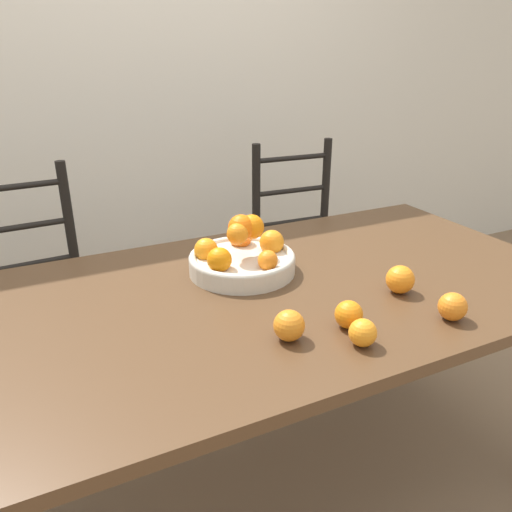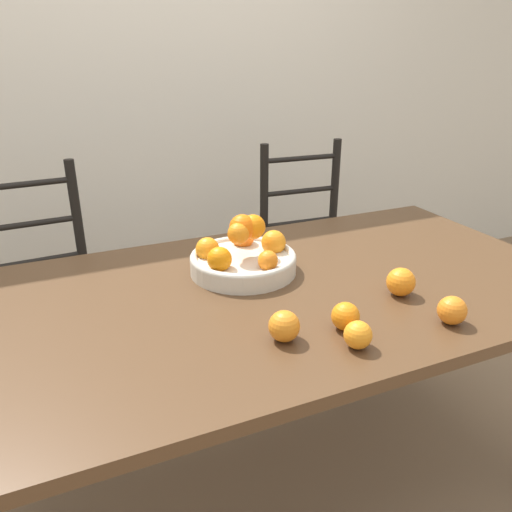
{
  "view_description": "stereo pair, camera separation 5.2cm",
  "coord_description": "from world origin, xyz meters",
  "px_view_note": "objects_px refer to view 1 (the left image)",
  "views": [
    {
      "loc": [
        -0.63,
        -1.16,
        1.42
      ],
      "look_at": [
        -0.05,
        0.04,
        0.86
      ],
      "focal_mm": 35.0,
      "sensor_mm": 36.0,
      "label": 1
    },
    {
      "loc": [
        -0.59,
        -1.18,
        1.42
      ],
      "look_at": [
        -0.05,
        0.04,
        0.86
      ],
      "focal_mm": 35.0,
      "sensor_mm": 36.0,
      "label": 2
    }
  ],
  "objects_px": {
    "orange_loose_2": "(363,333)",
    "orange_loose_4": "(349,314)",
    "orange_loose_3": "(289,326)",
    "fruit_bowl": "(242,256)",
    "chair_left": "(36,311)",
    "orange_loose_1": "(453,307)",
    "orange_loose_0": "(400,279)",
    "chair_right": "(303,258)"
  },
  "relations": [
    {
      "from": "orange_loose_0",
      "to": "orange_loose_3",
      "type": "xyz_separation_m",
      "value": [
        -0.41,
        -0.08,
        -0.0
      ]
    },
    {
      "from": "orange_loose_2",
      "to": "chair_left",
      "type": "xyz_separation_m",
      "value": [
        -0.69,
        1.13,
        -0.34
      ]
    },
    {
      "from": "fruit_bowl",
      "to": "orange_loose_4",
      "type": "xyz_separation_m",
      "value": [
        0.1,
        -0.42,
        -0.02
      ]
    },
    {
      "from": "orange_loose_0",
      "to": "orange_loose_3",
      "type": "bearing_deg",
      "value": -168.94
    },
    {
      "from": "orange_loose_1",
      "to": "orange_loose_3",
      "type": "relative_size",
      "value": 0.96
    },
    {
      "from": "orange_loose_0",
      "to": "orange_loose_1",
      "type": "xyz_separation_m",
      "value": [
        0.02,
        -0.18,
        -0.0
      ]
    },
    {
      "from": "orange_loose_3",
      "to": "orange_loose_1",
      "type": "bearing_deg",
      "value": -13.22
    },
    {
      "from": "fruit_bowl",
      "to": "chair_right",
      "type": "relative_size",
      "value": 0.32
    },
    {
      "from": "orange_loose_4",
      "to": "orange_loose_2",
      "type": "bearing_deg",
      "value": -103.31
    },
    {
      "from": "fruit_bowl",
      "to": "chair_right",
      "type": "distance_m",
      "value": 0.94
    },
    {
      "from": "orange_loose_2",
      "to": "orange_loose_4",
      "type": "distance_m",
      "value": 0.08
    },
    {
      "from": "orange_loose_1",
      "to": "orange_loose_3",
      "type": "height_order",
      "value": "orange_loose_3"
    },
    {
      "from": "orange_loose_0",
      "to": "chair_left",
      "type": "height_order",
      "value": "chair_left"
    },
    {
      "from": "orange_loose_0",
      "to": "orange_loose_4",
      "type": "distance_m",
      "value": 0.26
    },
    {
      "from": "orange_loose_4",
      "to": "chair_right",
      "type": "bearing_deg",
      "value": 64.13
    },
    {
      "from": "orange_loose_3",
      "to": "orange_loose_4",
      "type": "relative_size",
      "value": 1.07
    },
    {
      "from": "fruit_bowl",
      "to": "chair_right",
      "type": "height_order",
      "value": "chair_right"
    },
    {
      "from": "orange_loose_4",
      "to": "orange_loose_1",
      "type": "bearing_deg",
      "value": -17.93
    },
    {
      "from": "orange_loose_0",
      "to": "orange_loose_3",
      "type": "relative_size",
      "value": 1.06
    },
    {
      "from": "orange_loose_1",
      "to": "orange_loose_2",
      "type": "bearing_deg",
      "value": 179.51
    },
    {
      "from": "orange_loose_2",
      "to": "chair_right",
      "type": "xyz_separation_m",
      "value": [
        0.53,
        1.13,
        -0.34
      ]
    },
    {
      "from": "orange_loose_0",
      "to": "chair_left",
      "type": "relative_size",
      "value": 0.08
    },
    {
      "from": "orange_loose_2",
      "to": "orange_loose_3",
      "type": "height_order",
      "value": "orange_loose_3"
    },
    {
      "from": "orange_loose_2",
      "to": "fruit_bowl",
      "type": "bearing_deg",
      "value": 98.96
    },
    {
      "from": "orange_loose_3",
      "to": "chair_left",
      "type": "relative_size",
      "value": 0.08
    },
    {
      "from": "orange_loose_1",
      "to": "orange_loose_0",
      "type": "bearing_deg",
      "value": 95.33
    },
    {
      "from": "orange_loose_0",
      "to": "orange_loose_3",
      "type": "distance_m",
      "value": 0.42
    },
    {
      "from": "fruit_bowl",
      "to": "orange_loose_1",
      "type": "relative_size",
      "value": 4.49
    },
    {
      "from": "chair_left",
      "to": "chair_right",
      "type": "xyz_separation_m",
      "value": [
        1.21,
        0.0,
        0.0
      ]
    },
    {
      "from": "orange_loose_1",
      "to": "chair_left",
      "type": "relative_size",
      "value": 0.07
    },
    {
      "from": "orange_loose_3",
      "to": "chair_right",
      "type": "relative_size",
      "value": 0.08
    },
    {
      "from": "orange_loose_4",
      "to": "chair_left",
      "type": "xyz_separation_m",
      "value": [
        -0.71,
        1.04,
        -0.34
      ]
    },
    {
      "from": "orange_loose_1",
      "to": "orange_loose_3",
      "type": "xyz_separation_m",
      "value": [
        -0.42,
        0.1,
        0.0
      ]
    },
    {
      "from": "fruit_bowl",
      "to": "chair_right",
      "type": "xyz_separation_m",
      "value": [
        0.61,
        0.62,
        -0.36
      ]
    },
    {
      "from": "fruit_bowl",
      "to": "orange_loose_3",
      "type": "bearing_deg",
      "value": -98.76
    },
    {
      "from": "orange_loose_1",
      "to": "chair_right",
      "type": "height_order",
      "value": "chair_right"
    },
    {
      "from": "orange_loose_1",
      "to": "chair_right",
      "type": "xyz_separation_m",
      "value": [
        0.24,
        1.13,
        -0.34
      ]
    },
    {
      "from": "orange_loose_0",
      "to": "orange_loose_1",
      "type": "height_order",
      "value": "orange_loose_0"
    },
    {
      "from": "orange_loose_2",
      "to": "orange_loose_3",
      "type": "xyz_separation_m",
      "value": [
        -0.14,
        0.1,
        0.0
      ]
    },
    {
      "from": "orange_loose_4",
      "to": "chair_left",
      "type": "relative_size",
      "value": 0.07
    },
    {
      "from": "orange_loose_0",
      "to": "fruit_bowl",
      "type": "bearing_deg",
      "value": 136.37
    },
    {
      "from": "fruit_bowl",
      "to": "orange_loose_3",
      "type": "distance_m",
      "value": 0.41
    }
  ]
}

